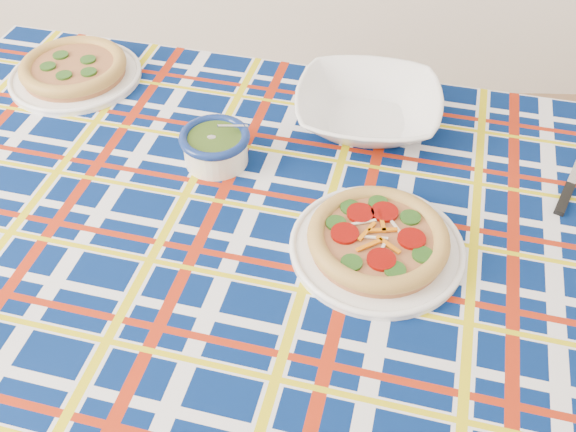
# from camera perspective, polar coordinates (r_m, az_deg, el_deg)

# --- Properties ---
(dining_table) EXTENTS (1.82, 1.35, 0.77)m
(dining_table) POSITION_cam_1_polar(r_m,az_deg,el_deg) (1.16, -0.49, -3.91)
(dining_table) COLOR brown
(dining_table) RESTS_ON floor
(tablecloth) EXTENTS (1.86, 1.39, 0.11)m
(tablecloth) POSITION_cam_1_polar(r_m,az_deg,el_deg) (1.14, -0.50, -3.08)
(tablecloth) COLOR #04194E
(tablecloth) RESTS_ON dining_table
(main_focaccia_plate) EXTENTS (0.37, 0.37, 0.06)m
(main_focaccia_plate) POSITION_cam_1_polar(r_m,az_deg,el_deg) (1.06, 8.00, -1.99)
(main_focaccia_plate) COLOR #A8653B
(main_focaccia_plate) RESTS_ON tablecloth
(pesto_bowl) EXTENTS (0.15, 0.15, 0.08)m
(pesto_bowl) POSITION_cam_1_polar(r_m,az_deg,el_deg) (1.22, -6.49, 6.34)
(pesto_bowl) COLOR #253E10
(pesto_bowl) RESTS_ON tablecloth
(serving_bowl) EXTENTS (0.32, 0.32, 0.07)m
(serving_bowl) POSITION_cam_1_polar(r_m,az_deg,el_deg) (1.32, 7.09, 9.46)
(serving_bowl) COLOR white
(serving_bowl) RESTS_ON tablecloth
(second_focaccia_plate) EXTENTS (0.33, 0.33, 0.05)m
(second_focaccia_plate) POSITION_cam_1_polar(r_m,az_deg,el_deg) (1.53, -18.52, 12.37)
(second_focaccia_plate) COLOR #A8653B
(second_focaccia_plate) RESTS_ON tablecloth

